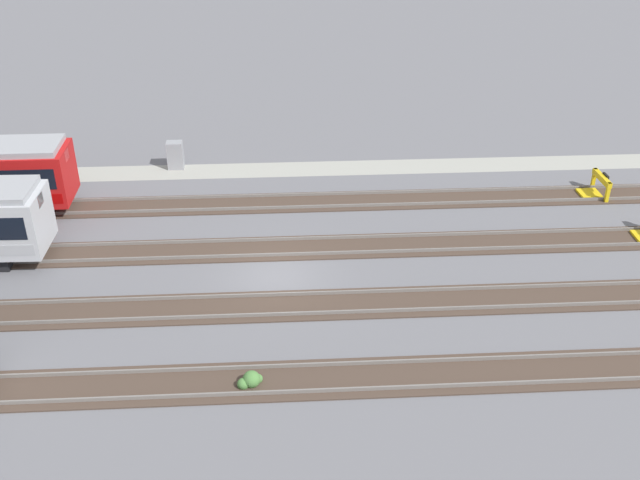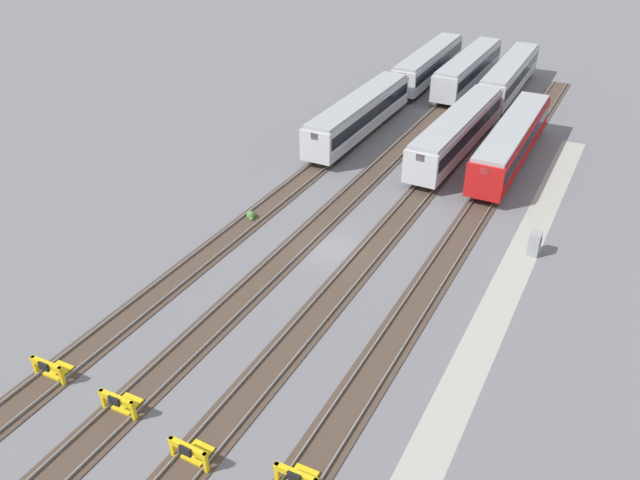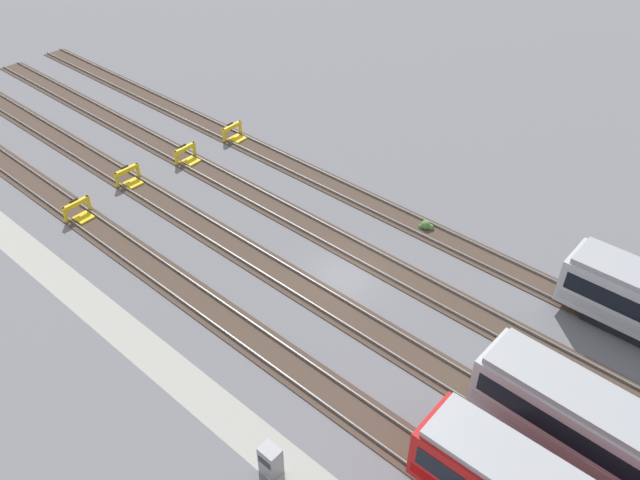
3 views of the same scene
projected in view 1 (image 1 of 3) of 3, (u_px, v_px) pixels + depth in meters
The scene contains 9 objects.
ground_plane at pixel (277, 276), 33.30m from camera, with size 400.00×400.00×0.00m, color slate.
service_walkway at pixel (275, 170), 43.07m from camera, with size 54.00×2.00×0.01m, color #9E9E93.
rail_track_nearest at pixel (276, 203), 39.38m from camera, with size 90.00×2.23×0.21m.
rail_track_near_inner at pixel (276, 248), 35.31m from camera, with size 90.00×2.24×0.21m.
rail_track_middle at pixel (277, 306), 31.24m from camera, with size 90.00×2.24×0.21m.
rail_track_far_inner at pixel (278, 381), 27.17m from camera, with size 90.00×2.23×0.21m.
bumper_stop_nearest_track at pixel (596, 187), 39.99m from camera, with size 1.37×2.01×1.22m.
electrical_cabinet at pixel (175, 155), 42.91m from camera, with size 0.90×0.73×1.60m.
weed_clump at pixel (250, 380), 26.89m from camera, with size 0.92×0.70×0.64m.
Camera 1 is at (-0.32, 28.06, 18.09)m, focal length 42.00 mm.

